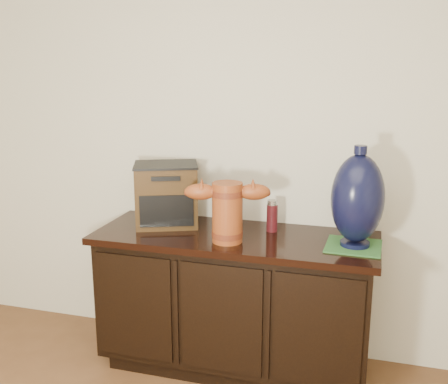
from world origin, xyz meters
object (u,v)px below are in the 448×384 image
(spray_can, at_px, (272,216))
(lamp_base, at_px, (358,199))
(terracotta_vessel, at_px, (227,209))
(sideboard, at_px, (235,300))
(tv_radio, at_px, (166,194))

(spray_can, bearing_deg, lamp_base, -17.02)
(spray_can, bearing_deg, terracotta_vessel, -128.34)
(sideboard, bearing_deg, tv_radio, 169.83)
(tv_radio, xyz_separation_m, lamp_base, (1.01, -0.09, 0.07))
(terracotta_vessel, distance_m, spray_can, 0.30)
(terracotta_vessel, relative_size, tv_radio, 1.02)
(terracotta_vessel, xyz_separation_m, lamp_base, (0.61, 0.10, 0.07))
(terracotta_vessel, height_order, lamp_base, lamp_base)
(tv_radio, height_order, lamp_base, lamp_base)
(sideboard, xyz_separation_m, lamp_base, (0.60, -0.02, 0.61))
(sideboard, height_order, spray_can, spray_can)
(tv_radio, xyz_separation_m, spray_can, (0.58, 0.04, -0.09))
(tv_radio, bearing_deg, terracotta_vessel, -47.33)
(sideboard, relative_size, lamp_base, 3.00)
(terracotta_vessel, distance_m, tv_radio, 0.44)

